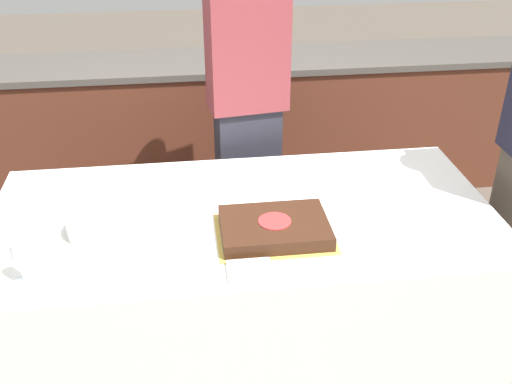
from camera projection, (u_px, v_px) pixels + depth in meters
ground_plane at (245, 344)px, 2.90m from camera, size 14.00×14.00×0.00m
back_counter at (218, 125)px, 4.04m from camera, size 4.40×0.58×0.92m
dining_table at (245, 283)px, 2.72m from camera, size 2.14×1.03×0.75m
cake at (275, 228)px, 2.38m from camera, size 0.47×0.35×0.06m
plate_stack at (96, 225)px, 2.38m from camera, size 0.23×0.23×0.08m
wine_glass at (19, 257)px, 2.08m from camera, size 0.07×0.07×0.16m
side_plate_near_cake at (266, 195)px, 2.66m from camera, size 0.19×0.19×0.00m
side_plate_right_edge at (377, 216)px, 2.51m from camera, size 0.19×0.19×0.00m
utensil_pile at (250, 270)px, 2.17m from camera, size 0.16×0.11×0.02m
person_cutting_cake at (248, 116)px, 3.11m from camera, size 0.42×0.25×1.70m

